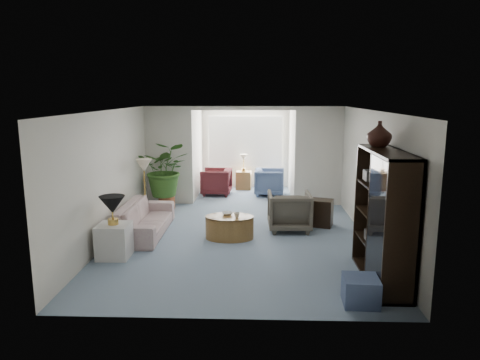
{
  "coord_description": "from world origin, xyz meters",
  "views": [
    {
      "loc": [
        0.32,
        -8.23,
        2.81
      ],
      "look_at": [
        0.0,
        0.6,
        1.1
      ],
      "focal_mm": 33.55,
      "sensor_mm": 36.0,
      "label": 1
    }
  ],
  "objects_px": {
    "coffee_cup": "(237,215)",
    "sunroom_chair_maroon": "(216,182)",
    "floor_lamp": "(144,165)",
    "sunroom_chair_blue": "(270,182)",
    "end_table": "(114,241)",
    "coffee_table": "(229,227)",
    "plant_pot": "(167,202)",
    "table_lamp": "(112,205)",
    "ottoman": "(361,291)",
    "sofa": "(145,219)",
    "entertainment_cabinet": "(384,217)",
    "side_table_dark": "(321,213)",
    "sunroom_table": "(244,180)",
    "cabinet_urn": "(379,134)",
    "coffee_bowl": "(227,213)",
    "wingback_chair": "(289,211)",
    "framed_picture": "(374,156)"
  },
  "relations": [
    {
      "from": "framed_picture",
      "to": "end_table",
      "type": "distance_m",
      "value": 4.87
    },
    {
      "from": "sofa",
      "to": "sunroom_chair_blue",
      "type": "xyz_separation_m",
      "value": [
        2.64,
        3.63,
        0.06
      ]
    },
    {
      "from": "sofa",
      "to": "wingback_chair",
      "type": "bearing_deg",
      "value": -82.92
    },
    {
      "from": "framed_picture",
      "to": "entertainment_cabinet",
      "type": "relative_size",
      "value": 0.25
    },
    {
      "from": "end_table",
      "to": "coffee_table",
      "type": "relative_size",
      "value": 0.62
    },
    {
      "from": "sofa",
      "to": "floor_lamp",
      "type": "distance_m",
      "value": 1.38
    },
    {
      "from": "sunroom_chair_maroon",
      "to": "floor_lamp",
      "type": "bearing_deg",
      "value": -22.97
    },
    {
      "from": "sunroom_chair_maroon",
      "to": "sunroom_table",
      "type": "relative_size",
      "value": 1.51
    },
    {
      "from": "table_lamp",
      "to": "sunroom_chair_maroon",
      "type": "distance_m",
      "value": 5.19
    },
    {
      "from": "end_table",
      "to": "sunroom_chair_maroon",
      "type": "height_order",
      "value": "sunroom_chair_maroon"
    },
    {
      "from": "side_table_dark",
      "to": "cabinet_urn",
      "type": "height_order",
      "value": "cabinet_urn"
    },
    {
      "from": "coffee_cup",
      "to": "sunroom_chair_maroon",
      "type": "distance_m",
      "value": 4.05
    },
    {
      "from": "coffee_table",
      "to": "sunroom_chair_blue",
      "type": "height_order",
      "value": "sunroom_chair_blue"
    },
    {
      "from": "end_table",
      "to": "sunroom_chair_blue",
      "type": "height_order",
      "value": "sunroom_chair_blue"
    },
    {
      "from": "wingback_chair",
      "to": "sunroom_table",
      "type": "distance_m",
      "value": 4.15
    },
    {
      "from": "wingback_chair",
      "to": "cabinet_urn",
      "type": "bearing_deg",
      "value": 119.29
    },
    {
      "from": "table_lamp",
      "to": "plant_pot",
      "type": "height_order",
      "value": "table_lamp"
    },
    {
      "from": "floor_lamp",
      "to": "wingback_chair",
      "type": "bearing_deg",
      "value": -10.94
    },
    {
      "from": "table_lamp",
      "to": "cabinet_urn",
      "type": "bearing_deg",
      "value": -4.08
    },
    {
      "from": "cabinet_urn",
      "to": "sunroom_table",
      "type": "bearing_deg",
      "value": 110.63
    },
    {
      "from": "coffee_bowl",
      "to": "sunroom_chair_maroon",
      "type": "height_order",
      "value": "sunroom_chair_maroon"
    },
    {
      "from": "sofa",
      "to": "sunroom_table",
      "type": "relative_size",
      "value": 3.96
    },
    {
      "from": "coffee_cup",
      "to": "sunroom_chair_blue",
      "type": "xyz_separation_m",
      "value": [
        0.75,
        3.97,
        -0.13
      ]
    },
    {
      "from": "ottoman",
      "to": "sunroom_chair_blue",
      "type": "bearing_deg",
      "value": 98.94
    },
    {
      "from": "entertainment_cabinet",
      "to": "sunroom_table",
      "type": "xyz_separation_m",
      "value": [
        -2.27,
        6.54,
        -0.73
      ]
    },
    {
      "from": "side_table_dark",
      "to": "wingback_chair",
      "type": "bearing_deg",
      "value": -156.8
    },
    {
      "from": "framed_picture",
      "to": "table_lamp",
      "type": "height_order",
      "value": "framed_picture"
    },
    {
      "from": "table_lamp",
      "to": "sunroom_table",
      "type": "bearing_deg",
      "value": 69.97
    },
    {
      "from": "coffee_table",
      "to": "cabinet_urn",
      "type": "xyz_separation_m",
      "value": [
        2.42,
        -1.42,
        1.97
      ]
    },
    {
      "from": "cabinet_urn",
      "to": "sunroom_table",
      "type": "distance_m",
      "value": 6.74
    },
    {
      "from": "coffee_cup",
      "to": "coffee_bowl",
      "type": "bearing_deg",
      "value": 135.0
    },
    {
      "from": "coffee_bowl",
      "to": "sunroom_table",
      "type": "height_order",
      "value": "sunroom_table"
    },
    {
      "from": "plant_pot",
      "to": "floor_lamp",
      "type": "bearing_deg",
      "value": -104.56
    },
    {
      "from": "wingback_chair",
      "to": "side_table_dark",
      "type": "xyz_separation_m",
      "value": [
        0.7,
        0.3,
        -0.11
      ]
    },
    {
      "from": "entertainment_cabinet",
      "to": "side_table_dark",
      "type": "bearing_deg",
      "value": 100.24
    },
    {
      "from": "table_lamp",
      "to": "plant_pot",
      "type": "distance_m",
      "value": 3.47
    },
    {
      "from": "coffee_cup",
      "to": "sunroom_chair_maroon",
      "type": "relative_size",
      "value": 0.13
    },
    {
      "from": "table_lamp",
      "to": "sunroom_chair_maroon",
      "type": "relative_size",
      "value": 0.54
    },
    {
      "from": "coffee_table",
      "to": "plant_pot",
      "type": "xyz_separation_m",
      "value": [
        -1.69,
        2.26,
        -0.07
      ]
    },
    {
      "from": "coffee_bowl",
      "to": "sunroom_chair_maroon",
      "type": "xyz_separation_m",
      "value": [
        -0.55,
        3.77,
        -0.11
      ]
    },
    {
      "from": "coffee_bowl",
      "to": "sunroom_chair_blue",
      "type": "height_order",
      "value": "sunroom_chair_blue"
    },
    {
      "from": "table_lamp",
      "to": "ottoman",
      "type": "bearing_deg",
      "value": -22.75
    },
    {
      "from": "floor_lamp",
      "to": "sunroom_chair_blue",
      "type": "distance_m",
      "value": 3.99
    },
    {
      "from": "coffee_bowl",
      "to": "sunroom_table",
      "type": "relative_size",
      "value": 0.4
    },
    {
      "from": "floor_lamp",
      "to": "sunroom_chair_blue",
      "type": "xyz_separation_m",
      "value": [
        2.86,
        2.65,
        -0.88
      ]
    },
    {
      "from": "sunroom_chair_maroon",
      "to": "sunroom_table",
      "type": "bearing_deg",
      "value": 139.21
    },
    {
      "from": "end_table",
      "to": "plant_pot",
      "type": "relative_size",
      "value": 1.48
    },
    {
      "from": "wingback_chair",
      "to": "cabinet_urn",
      "type": "xyz_separation_m",
      "value": [
        1.21,
        -2.03,
        1.79
      ]
    },
    {
      "from": "coffee_table",
      "to": "coffee_cup",
      "type": "relative_size",
      "value": 8.88
    },
    {
      "from": "sofa",
      "to": "floor_lamp",
      "type": "bearing_deg",
      "value": 12.52
    }
  ]
}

